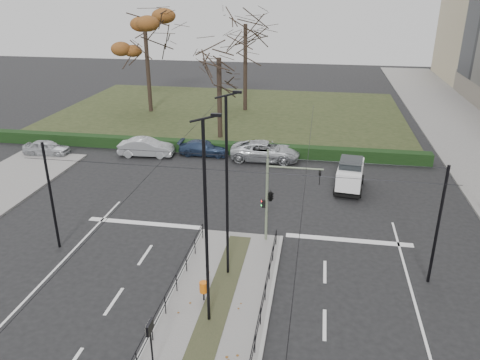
{
  "coord_description": "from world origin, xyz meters",
  "views": [
    {
      "loc": [
        3.86,
        -18.19,
        13.17
      ],
      "look_at": [
        -0.67,
        8.27,
        2.02
      ],
      "focal_mm": 35.0,
      "sensor_mm": 36.0,
      "label": 1
    }
  ],
  "objects_px": {
    "rust_tree": "(145,25)",
    "bare_tree_near": "(219,64)",
    "info_panel": "(150,333)",
    "parked_car_second": "(146,147)",
    "parked_car_first": "(47,148)",
    "streetlamp_median_near": "(207,224)",
    "parked_car_fourth": "(265,151)",
    "litter_bin": "(203,287)",
    "traffic_light": "(272,195)",
    "streetlamp_median_far": "(227,187)",
    "bare_tree_center": "(245,31)",
    "white_van": "(350,174)",
    "parked_car_third": "(204,148)"
  },
  "relations": [
    {
      "from": "streetlamp_median_near",
      "to": "parked_car_first",
      "type": "relative_size",
      "value": 2.34
    },
    {
      "from": "streetlamp_median_far",
      "to": "parked_car_fourth",
      "type": "distance_m",
      "value": 17.11
    },
    {
      "from": "parked_car_third",
      "to": "rust_tree",
      "type": "xyz_separation_m",
      "value": [
        -9.43,
        13.23,
        8.73
      ]
    },
    {
      "from": "rust_tree",
      "to": "parked_car_fourth",
      "type": "bearing_deg",
      "value": -42.94
    },
    {
      "from": "streetlamp_median_near",
      "to": "parked_car_fourth",
      "type": "height_order",
      "value": "streetlamp_median_near"
    },
    {
      "from": "litter_bin",
      "to": "white_van",
      "type": "height_order",
      "value": "white_van"
    },
    {
      "from": "streetlamp_median_far",
      "to": "bare_tree_center",
      "type": "relative_size",
      "value": 0.73
    },
    {
      "from": "parked_car_third",
      "to": "white_van",
      "type": "relative_size",
      "value": 1.03
    },
    {
      "from": "litter_bin",
      "to": "white_van",
      "type": "xyz_separation_m",
      "value": [
        6.97,
        14.1,
        0.33
      ]
    },
    {
      "from": "info_panel",
      "to": "streetlamp_median_far",
      "type": "distance_m",
      "value": 7.41
    },
    {
      "from": "litter_bin",
      "to": "streetlamp_median_far",
      "type": "bearing_deg",
      "value": 74.07
    },
    {
      "from": "streetlamp_median_near",
      "to": "rust_tree",
      "type": "bearing_deg",
      "value": 113.49
    },
    {
      "from": "info_panel",
      "to": "parked_car_first",
      "type": "height_order",
      "value": "info_panel"
    },
    {
      "from": "rust_tree",
      "to": "parked_car_third",
      "type": "bearing_deg",
      "value": -54.51
    },
    {
      "from": "litter_bin",
      "to": "streetlamp_median_near",
      "type": "xyz_separation_m",
      "value": [
        0.55,
        -1.25,
        3.87
      ]
    },
    {
      "from": "streetlamp_median_far",
      "to": "bare_tree_center",
      "type": "height_order",
      "value": "bare_tree_center"
    },
    {
      "from": "traffic_light",
      "to": "parked_car_first",
      "type": "relative_size",
      "value": 1.24
    },
    {
      "from": "litter_bin",
      "to": "bare_tree_center",
      "type": "distance_m",
      "value": 36.06
    },
    {
      "from": "bare_tree_center",
      "to": "parked_car_second",
      "type": "bearing_deg",
      "value": -108.84
    },
    {
      "from": "info_panel",
      "to": "bare_tree_center",
      "type": "xyz_separation_m",
      "value": [
        -2.91,
        39.31,
        6.92
      ]
    },
    {
      "from": "parked_car_first",
      "to": "parked_car_third",
      "type": "xyz_separation_m",
      "value": [
        12.98,
        2.26,
        -0.04
      ]
    },
    {
      "from": "parked_car_second",
      "to": "white_van",
      "type": "bearing_deg",
      "value": -109.2
    },
    {
      "from": "info_panel",
      "to": "bare_tree_center",
      "type": "relative_size",
      "value": 0.17
    },
    {
      "from": "rust_tree",
      "to": "parked_car_second",
      "type": "bearing_deg",
      "value": -71.61
    },
    {
      "from": "litter_bin",
      "to": "streetlamp_median_far",
      "type": "relative_size",
      "value": 0.1
    },
    {
      "from": "parked_car_fourth",
      "to": "bare_tree_near",
      "type": "distance_m",
      "value": 9.42
    },
    {
      "from": "parked_car_first",
      "to": "rust_tree",
      "type": "bearing_deg",
      "value": -16.05
    },
    {
      "from": "streetlamp_median_far",
      "to": "traffic_light",
      "type": "bearing_deg",
      "value": 64.5
    },
    {
      "from": "litter_bin",
      "to": "bare_tree_near",
      "type": "relative_size",
      "value": 0.1
    },
    {
      "from": "parked_car_first",
      "to": "white_van",
      "type": "height_order",
      "value": "white_van"
    },
    {
      "from": "info_panel",
      "to": "parked_car_fourth",
      "type": "bearing_deg",
      "value": 86.73
    },
    {
      "from": "traffic_light",
      "to": "bare_tree_near",
      "type": "height_order",
      "value": "bare_tree_near"
    },
    {
      "from": "parked_car_first",
      "to": "bare_tree_center",
      "type": "relative_size",
      "value": 0.31
    },
    {
      "from": "info_panel",
      "to": "streetlamp_median_far",
      "type": "xyz_separation_m",
      "value": [
        1.51,
        6.65,
        2.89
      ]
    },
    {
      "from": "streetlamp_median_far",
      "to": "parked_car_first",
      "type": "xyz_separation_m",
      "value": [
        -18.38,
        14.79,
        -4.07
      ]
    },
    {
      "from": "parked_car_third",
      "to": "bare_tree_near",
      "type": "bearing_deg",
      "value": -4.62
    },
    {
      "from": "rust_tree",
      "to": "bare_tree_near",
      "type": "height_order",
      "value": "rust_tree"
    },
    {
      "from": "bare_tree_center",
      "to": "parked_car_first",
      "type": "bearing_deg",
      "value": -128.02
    },
    {
      "from": "info_panel",
      "to": "rust_tree",
      "type": "bearing_deg",
      "value": 109.83
    },
    {
      "from": "streetlamp_median_far",
      "to": "streetlamp_median_near",
      "type": "bearing_deg",
      "value": -91.86
    },
    {
      "from": "streetlamp_median_near",
      "to": "parked_car_fourth",
      "type": "relative_size",
      "value": 1.59
    },
    {
      "from": "bare_tree_center",
      "to": "bare_tree_near",
      "type": "relative_size",
      "value": 1.29
    },
    {
      "from": "parked_car_third",
      "to": "bare_tree_center",
      "type": "relative_size",
      "value": 0.34
    },
    {
      "from": "parked_car_third",
      "to": "rust_tree",
      "type": "bearing_deg",
      "value": 34.67
    },
    {
      "from": "parked_car_third",
      "to": "info_panel",
      "type": "bearing_deg",
      "value": -171.5
    },
    {
      "from": "parked_car_second",
      "to": "parked_car_third",
      "type": "height_order",
      "value": "parked_car_second"
    },
    {
      "from": "streetlamp_median_near",
      "to": "white_van",
      "type": "height_order",
      "value": "streetlamp_median_near"
    },
    {
      "from": "streetlamp_median_far",
      "to": "white_van",
      "type": "bearing_deg",
      "value": 61.82
    },
    {
      "from": "streetlamp_median_near",
      "to": "parked_car_second",
      "type": "distance_m",
      "value": 22.34
    },
    {
      "from": "info_panel",
      "to": "parked_car_second",
      "type": "distance_m",
      "value": 24.27
    }
  ]
}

